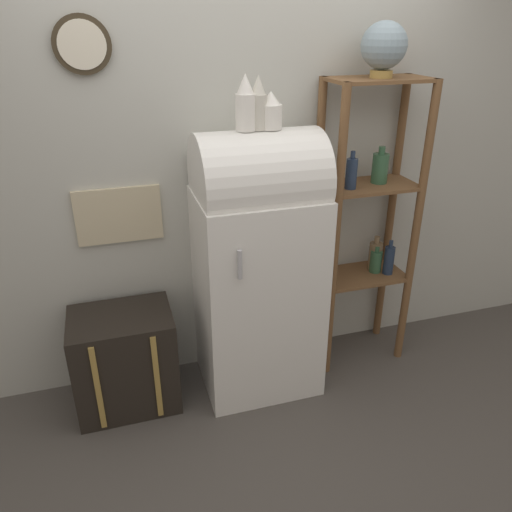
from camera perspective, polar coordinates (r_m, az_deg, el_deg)
The scene contains 9 objects.
ground_plane at distance 3.13m, azimuth 1.76°, elevation -16.70°, with size 12.00×12.00×0.00m, color #4C4742.
wall_back at distance 2.96m, azimuth -1.60°, elevation 10.82°, with size 7.00×0.09×2.70m.
refrigerator at distance 2.88m, azimuth 0.24°, elevation -0.91°, with size 0.68×0.58×1.59m.
suitcase_trunk at distance 3.07m, azimuth -14.71°, elevation -11.41°, with size 0.57×0.43×0.60m.
shelf_unit at distance 3.15m, azimuth 12.65°, elevation 4.56°, with size 0.59×0.34×1.81m.
globe at distance 2.93m, azimuth 14.41°, elevation 22.18°, with size 0.24×0.24×0.28m.
vase_left at distance 2.59m, azimuth -1.22°, elevation 16.92°, with size 0.10×0.10×0.28m.
vase_center at distance 2.61m, azimuth 0.22°, elevation 16.91°, with size 0.09×0.09×0.27m.
vase_right at distance 2.64m, azimuth 1.69°, elevation 16.18°, with size 0.12×0.12×0.19m.
Camera 1 is at (-0.77, -2.19, 2.10)m, focal length 35.00 mm.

